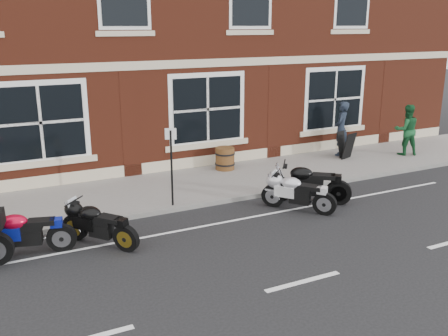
{
  "coord_description": "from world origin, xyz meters",
  "views": [
    {
      "loc": [
        -4.94,
        -9.72,
        4.55
      ],
      "look_at": [
        0.65,
        1.6,
        0.9
      ],
      "focal_mm": 40.0,
      "sensor_mm": 36.0,
      "label": 1
    }
  ],
  "objects_px": {
    "a_board_sign": "(346,145)",
    "parking_sign": "(171,162)",
    "moto_sport_red": "(24,230)",
    "barrel_planter": "(225,158)",
    "pedestrian_right": "(406,130)",
    "moto_naked_black": "(307,182)",
    "pedestrian_left": "(341,129)",
    "moto_sport_black": "(99,223)",
    "moto_sport_silver": "(297,191)"
  },
  "relations": [
    {
      "from": "moto_sport_red",
      "to": "moto_naked_black",
      "type": "relative_size",
      "value": 1.07
    },
    {
      "from": "pedestrian_left",
      "to": "moto_sport_red",
      "type": "bearing_deg",
      "value": -22.29
    },
    {
      "from": "moto_sport_red",
      "to": "moto_sport_silver",
      "type": "bearing_deg",
      "value": -78.11
    },
    {
      "from": "moto_sport_red",
      "to": "a_board_sign",
      "type": "bearing_deg",
      "value": -59.81
    },
    {
      "from": "pedestrian_right",
      "to": "pedestrian_left",
      "type": "bearing_deg",
      "value": -4.58
    },
    {
      "from": "pedestrian_right",
      "to": "parking_sign",
      "type": "height_order",
      "value": "parking_sign"
    },
    {
      "from": "pedestrian_right",
      "to": "moto_sport_black",
      "type": "bearing_deg",
      "value": 32.89
    },
    {
      "from": "moto_sport_red",
      "to": "a_board_sign",
      "type": "relative_size",
      "value": 2.13
    },
    {
      "from": "pedestrian_right",
      "to": "barrel_planter",
      "type": "bearing_deg",
      "value": 10.52
    },
    {
      "from": "moto_sport_silver",
      "to": "barrel_planter",
      "type": "xyz_separation_m",
      "value": [
        -0.16,
        3.79,
        -0.03
      ]
    },
    {
      "from": "moto_sport_red",
      "to": "pedestrian_left",
      "type": "xyz_separation_m",
      "value": [
        10.69,
        3.23,
        0.55
      ]
    },
    {
      "from": "moto_sport_black",
      "to": "pedestrian_right",
      "type": "xyz_separation_m",
      "value": [
        11.31,
        2.51,
        0.5
      ]
    },
    {
      "from": "moto_sport_black",
      "to": "a_board_sign",
      "type": "xyz_separation_m",
      "value": [
        9.11,
        3.04,
        0.07
      ]
    },
    {
      "from": "a_board_sign",
      "to": "moto_sport_silver",
      "type": "bearing_deg",
      "value": -160.66
    },
    {
      "from": "moto_sport_black",
      "to": "pedestrian_left",
      "type": "height_order",
      "value": "pedestrian_left"
    },
    {
      "from": "pedestrian_left",
      "to": "barrel_planter",
      "type": "bearing_deg",
      "value": -41.2
    },
    {
      "from": "moto_sport_silver",
      "to": "pedestrian_left",
      "type": "xyz_separation_m",
      "value": [
        4.28,
        3.62,
        0.56
      ]
    },
    {
      "from": "barrel_planter",
      "to": "parking_sign",
      "type": "relative_size",
      "value": 0.35
    },
    {
      "from": "moto_sport_black",
      "to": "a_board_sign",
      "type": "distance_m",
      "value": 9.61
    },
    {
      "from": "a_board_sign",
      "to": "parking_sign",
      "type": "bearing_deg",
      "value": 176.03
    },
    {
      "from": "moto_naked_black",
      "to": "a_board_sign",
      "type": "height_order",
      "value": "a_board_sign"
    },
    {
      "from": "pedestrian_right",
      "to": "parking_sign",
      "type": "xyz_separation_m",
      "value": [
        -9.16,
        -1.22,
        0.27
      ]
    },
    {
      "from": "barrel_planter",
      "to": "parking_sign",
      "type": "distance_m",
      "value": 3.63
    },
    {
      "from": "moto_sport_black",
      "to": "pedestrian_right",
      "type": "height_order",
      "value": "pedestrian_right"
    },
    {
      "from": "moto_naked_black",
      "to": "pedestrian_right",
      "type": "bearing_deg",
      "value": -30.72
    },
    {
      "from": "moto_sport_silver",
      "to": "moto_naked_black",
      "type": "bearing_deg",
      "value": -4.75
    },
    {
      "from": "moto_naked_black",
      "to": "a_board_sign",
      "type": "relative_size",
      "value": 1.99
    },
    {
      "from": "moto_sport_red",
      "to": "pedestrian_right",
      "type": "xyz_separation_m",
      "value": [
        12.77,
        2.26,
        0.49
      ]
    },
    {
      "from": "barrel_planter",
      "to": "moto_sport_red",
      "type": "bearing_deg",
      "value": -151.56
    },
    {
      "from": "moto_sport_silver",
      "to": "pedestrian_right",
      "type": "relative_size",
      "value": 0.91
    },
    {
      "from": "pedestrian_left",
      "to": "barrel_planter",
      "type": "xyz_separation_m",
      "value": [
        -4.43,
        0.16,
        -0.59
      ]
    },
    {
      "from": "moto_sport_red",
      "to": "moto_naked_black",
      "type": "height_order",
      "value": "moto_naked_black"
    },
    {
      "from": "moto_sport_red",
      "to": "pedestrian_right",
      "type": "height_order",
      "value": "pedestrian_right"
    },
    {
      "from": "moto_naked_black",
      "to": "pedestrian_right",
      "type": "distance_m",
      "value": 6.24
    },
    {
      "from": "moto_sport_black",
      "to": "barrel_planter",
      "type": "distance_m",
      "value": 6.02
    },
    {
      "from": "pedestrian_left",
      "to": "moto_naked_black",
      "type": "bearing_deg",
      "value": 2.18
    },
    {
      "from": "moto_naked_black",
      "to": "moto_sport_silver",
      "type": "bearing_deg",
      "value": 160.81
    },
    {
      "from": "moto_sport_silver",
      "to": "pedestrian_right",
      "type": "bearing_deg",
      "value": -15.15
    },
    {
      "from": "parking_sign",
      "to": "moto_sport_silver",
      "type": "bearing_deg",
      "value": -2.49
    },
    {
      "from": "moto_naked_black",
      "to": "pedestrian_left",
      "type": "height_order",
      "value": "pedestrian_left"
    },
    {
      "from": "moto_sport_red",
      "to": "moto_sport_silver",
      "type": "height_order",
      "value": "moto_sport_red"
    },
    {
      "from": "moto_sport_red",
      "to": "pedestrian_left",
      "type": "bearing_deg",
      "value": -57.79
    },
    {
      "from": "moto_sport_red",
      "to": "barrel_planter",
      "type": "relative_size",
      "value": 2.78
    },
    {
      "from": "moto_naked_black",
      "to": "moto_sport_black",
      "type": "bearing_deg",
      "value": 130.11
    },
    {
      "from": "moto_sport_black",
      "to": "parking_sign",
      "type": "height_order",
      "value": "parking_sign"
    },
    {
      "from": "pedestrian_right",
      "to": "a_board_sign",
      "type": "height_order",
      "value": "pedestrian_right"
    },
    {
      "from": "barrel_planter",
      "to": "pedestrian_left",
      "type": "bearing_deg",
      "value": -2.11
    },
    {
      "from": "barrel_planter",
      "to": "a_board_sign",
      "type": "bearing_deg",
      "value": -7.92
    },
    {
      "from": "a_board_sign",
      "to": "pedestrian_right",
      "type": "bearing_deg",
      "value": -31.65
    },
    {
      "from": "pedestrian_right",
      "to": "moto_naked_black",
      "type": "bearing_deg",
      "value": 41.91
    }
  ]
}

